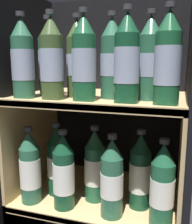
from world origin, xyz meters
TOP-DOWN VIEW (x-y plane):
  - fridge_back_wall at (0.00, 0.42)m, footprint 0.62×0.02m
  - fridge_side_left at (-0.30, 0.21)m, footprint 0.02×0.45m
  - fridge_side_right at (0.30, 0.21)m, footprint 0.02×0.45m
  - shelf_lower at (0.00, 0.20)m, footprint 0.58×0.41m
  - shelf_upper at (0.00, 0.20)m, footprint 0.58×0.41m
  - bottle_upper_front_0 at (-0.22, 0.07)m, footprint 0.07×0.07m
  - bottle_upper_front_1 at (-0.12, 0.07)m, footprint 0.07×0.07m
  - bottle_upper_front_2 at (-0.01, 0.07)m, footprint 0.07×0.07m
  - bottle_upper_front_3 at (0.12, 0.07)m, footprint 0.07×0.07m
  - bottle_upper_front_4 at (0.23, 0.07)m, footprint 0.07×0.07m
  - bottle_upper_back_0 at (-0.17, 0.15)m, footprint 0.07×0.07m
  - bottle_upper_back_1 at (-0.07, 0.15)m, footprint 0.07×0.07m
  - bottle_upper_back_2 at (0.05, 0.15)m, footprint 0.07×0.07m
  - bottle_upper_back_3 at (0.17, 0.15)m, footprint 0.07×0.07m
  - bottle_lower_front_0 at (-0.21, 0.07)m, footprint 0.07×0.07m
  - bottle_lower_front_1 at (-0.09, 0.07)m, footprint 0.07×0.07m
  - bottle_lower_front_2 at (0.08, 0.07)m, footprint 0.07×0.07m
  - bottle_lower_front_3 at (0.23, 0.07)m, footprint 0.07×0.07m
  - bottle_lower_back_0 at (-0.15, 0.15)m, footprint 0.07×0.07m
  - bottle_lower_back_1 at (-0.01, 0.15)m, footprint 0.07×0.07m
  - bottle_lower_back_2 at (0.15, 0.15)m, footprint 0.07×0.07m

SIDE VIEW (x-z plane):
  - shelf_lower at x=0.00m, z-range 0.07..0.29m
  - bottle_lower_front_1 at x=-0.09m, z-range 0.21..0.48m
  - bottle_lower_front_0 at x=-0.21m, z-range 0.21..0.48m
  - bottle_lower_back_2 at x=0.15m, z-range 0.21..0.48m
  - bottle_lower_back_1 at x=-0.01m, z-range 0.21..0.48m
  - bottle_lower_front_3 at x=0.23m, z-range 0.21..0.48m
  - bottle_lower_back_0 at x=-0.15m, z-range 0.21..0.48m
  - bottle_lower_front_2 at x=0.08m, z-range 0.21..0.48m
  - shelf_upper at x=0.00m, z-range 0.12..0.72m
  - fridge_back_wall at x=0.00m, z-range 0.00..0.96m
  - fridge_side_left at x=-0.30m, z-range 0.00..0.96m
  - fridge_side_right at x=0.30m, z-range 0.00..0.96m
  - bottle_upper_front_4 at x=0.23m, z-range 0.58..0.84m
  - bottle_upper_front_3 at x=0.12m, z-range 0.58..0.85m
  - bottle_upper_front_1 at x=-0.12m, z-range 0.58..0.85m
  - bottle_upper_back_0 at x=-0.17m, z-range 0.58..0.85m
  - bottle_upper_front_0 at x=-0.22m, z-range 0.58..0.85m
  - bottle_upper_front_2 at x=-0.01m, z-range 0.58..0.85m
  - bottle_upper_back_1 at x=-0.07m, z-range 0.58..0.85m
  - bottle_upper_back_3 at x=0.17m, z-range 0.58..0.85m
  - bottle_upper_back_2 at x=0.05m, z-range 0.58..0.85m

